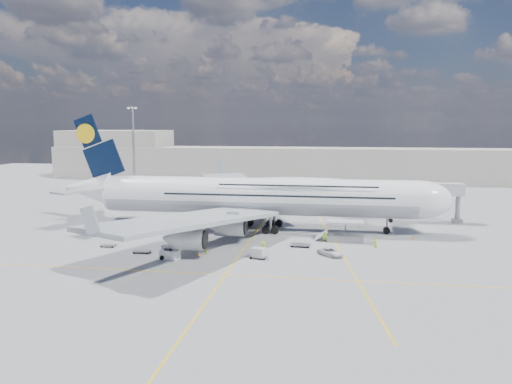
# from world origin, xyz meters

# --- Properties ---
(ground) EXTENTS (300.00, 300.00, 0.00)m
(ground) POSITION_xyz_m (0.00, 0.00, 0.00)
(ground) COLOR gray
(ground) RESTS_ON ground
(taxi_line_main) EXTENTS (0.25, 220.00, 0.01)m
(taxi_line_main) POSITION_xyz_m (0.00, 0.00, 0.01)
(taxi_line_main) COLOR yellow
(taxi_line_main) RESTS_ON ground
(taxi_line_cross) EXTENTS (120.00, 0.25, 0.01)m
(taxi_line_cross) POSITION_xyz_m (0.00, -20.00, 0.01)
(taxi_line_cross) COLOR yellow
(taxi_line_cross) RESTS_ON ground
(taxi_line_diag) EXTENTS (14.16, 99.06, 0.01)m
(taxi_line_diag) POSITION_xyz_m (14.00, 10.00, 0.01)
(taxi_line_diag) COLOR yellow
(taxi_line_diag) RESTS_ON ground
(airliner) EXTENTS (77.26, 79.15, 23.71)m
(airliner) POSITION_xyz_m (0.26, 10.00, 6.87)
(airliner) COLOR white
(airliner) RESTS_ON ground
(jet_bridge) EXTENTS (18.80, 12.10, 8.50)m
(jet_bridge) POSITION_xyz_m (29.81, 20.94, 6.85)
(jet_bridge) COLOR #B7B7BC
(jet_bridge) RESTS_ON ground
(cargo_loader) EXTENTS (8.53, 3.20, 3.67)m
(cargo_loader) POSITION_xyz_m (16.82, 2.89, 1.25)
(cargo_loader) COLOR silver
(cargo_loader) RESTS_ON ground
(light_mast) EXTENTS (3.00, 0.70, 25.50)m
(light_mast) POSITION_xyz_m (-40.00, 45.00, 13.21)
(light_mast) COLOR gray
(light_mast) RESTS_ON ground
(terminal) EXTENTS (180.00, 16.00, 12.00)m
(terminal) POSITION_xyz_m (0.00, 95.00, 6.00)
(terminal) COLOR #B2AD9E
(terminal) RESTS_ON ground
(hangar) EXTENTS (40.00, 22.00, 18.00)m
(hangar) POSITION_xyz_m (-70.00, 100.00, 9.00)
(hangar) COLOR #B2AD9E
(hangar) RESTS_ON ground
(tree_line) EXTENTS (160.00, 6.00, 8.00)m
(tree_line) POSITION_xyz_m (40.00, 140.00, 4.00)
(tree_line) COLOR #193814
(tree_line) RESTS_ON ground
(dolly_row_a) EXTENTS (2.87, 1.69, 0.41)m
(dolly_row_a) POSITION_xyz_m (-16.08, -10.62, 0.31)
(dolly_row_a) COLOR gray
(dolly_row_a) RESTS_ON ground
(dolly_row_b) EXTENTS (2.66, 1.42, 1.68)m
(dolly_row_b) POSITION_xyz_m (-11.27, -11.43, 0.90)
(dolly_row_b) COLOR gray
(dolly_row_b) RESTS_ON ground
(dolly_row_c) EXTENTS (3.19, 2.34, 0.42)m
(dolly_row_c) POSITION_xyz_m (-8.00, -4.29, 0.32)
(dolly_row_c) COLOR gray
(dolly_row_c) RESTS_ON ground
(dolly_back) EXTENTS (2.62, 1.49, 0.37)m
(dolly_back) POSITION_xyz_m (-23.27, -7.72, 0.29)
(dolly_back) COLOR gray
(dolly_back) RESTS_ON ground
(dolly_nose_far) EXTENTS (3.01, 2.19, 1.71)m
(dolly_nose_far) POSITION_xyz_m (3.26, -11.05, 0.92)
(dolly_nose_far) COLOR gray
(dolly_nose_far) RESTS_ON ground
(dolly_nose_near) EXTENTS (3.45, 1.96, 0.49)m
(dolly_nose_near) POSITION_xyz_m (9.27, -2.54, 0.38)
(dolly_nose_near) COLOR gray
(dolly_nose_near) RESTS_ON ground
(baggage_tug) EXTENTS (3.32, 2.18, 1.91)m
(baggage_tug) POSITION_xyz_m (-10.31, -13.57, 0.84)
(baggage_tug) COLOR white
(baggage_tug) RESTS_ON ground
(catering_truck_inner) EXTENTS (7.34, 4.05, 4.14)m
(catering_truck_inner) POSITION_xyz_m (-3.17, 29.06, 1.95)
(catering_truck_inner) COLOR gray
(catering_truck_inner) RESTS_ON ground
(catering_truck_outer) EXTENTS (8.02, 4.20, 4.55)m
(catering_truck_outer) POSITION_xyz_m (-12.89, 39.85, 2.11)
(catering_truck_outer) COLOR gray
(catering_truck_outer) RESTS_ON ground
(service_van) EXTENTS (4.61, 4.70, 1.25)m
(service_van) POSITION_xyz_m (14.45, -7.71, 0.63)
(service_van) COLOR silver
(service_van) RESTS_ON ground
(crew_nose) EXTENTS (0.64, 0.66, 1.53)m
(crew_nose) POSITION_xyz_m (19.88, 15.43, 0.77)
(crew_nose) COLOR #C3FE1A
(crew_nose) RESTS_ON ground
(crew_loader) EXTENTS (1.10, 0.98, 1.87)m
(crew_loader) POSITION_xyz_m (13.45, 1.37, 0.94)
(crew_loader) COLOR #B9FF1A
(crew_loader) RESTS_ON ground
(crew_wing) EXTENTS (0.46, 0.96, 1.59)m
(crew_wing) POSITION_xyz_m (-5.52, -9.66, 0.80)
(crew_wing) COLOR #DDF91A
(crew_wing) RESTS_ON ground
(crew_van) EXTENTS (0.68, 0.89, 1.62)m
(crew_van) POSITION_xyz_m (22.10, -1.07, 0.81)
(crew_van) COLOR #92E418
(crew_van) RESTS_ON ground
(crew_tug) EXTENTS (1.28, 0.98, 1.75)m
(crew_tug) POSITION_xyz_m (3.46, -6.72, 0.87)
(crew_tug) COLOR #ADFF1A
(crew_tug) RESTS_ON ground
(cone_nose) EXTENTS (0.46, 0.46, 0.58)m
(cone_nose) POSITION_xyz_m (29.21, 6.18, 0.28)
(cone_nose) COLOR orange
(cone_nose) RESTS_ON ground
(cone_wing_left_inner) EXTENTS (0.44, 0.44, 0.56)m
(cone_wing_left_inner) POSITION_xyz_m (-2.41, 17.14, 0.27)
(cone_wing_left_inner) COLOR orange
(cone_wing_left_inner) RESTS_ON ground
(cone_wing_left_outer) EXTENTS (0.43, 0.43, 0.54)m
(cone_wing_left_outer) POSITION_xyz_m (-14.42, 36.82, 0.26)
(cone_wing_left_outer) COLOR orange
(cone_wing_left_outer) RESTS_ON ground
(cone_wing_right_inner) EXTENTS (0.44, 0.44, 0.56)m
(cone_wing_right_inner) POSITION_xyz_m (-6.51, -10.77, 0.27)
(cone_wing_right_inner) COLOR orange
(cone_wing_right_inner) RESTS_ON ground
(cone_wing_right_outer) EXTENTS (0.40, 0.40, 0.51)m
(cone_wing_right_outer) POSITION_xyz_m (-9.88, -11.35, 0.24)
(cone_wing_right_outer) COLOR orange
(cone_wing_right_outer) RESTS_ON ground
(cone_tail) EXTENTS (0.43, 0.43, 0.55)m
(cone_tail) POSITION_xyz_m (-31.26, 12.00, 0.26)
(cone_tail) COLOR orange
(cone_tail) RESTS_ON ground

